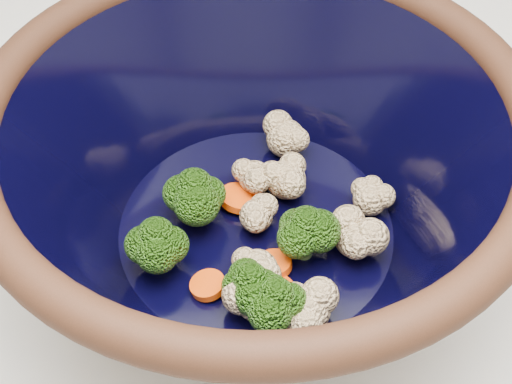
% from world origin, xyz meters
% --- Properties ---
extents(mixing_bowl, '(0.46, 0.46, 0.17)m').
position_xyz_m(mixing_bowl, '(-0.07, 0.10, 0.99)').
color(mixing_bowl, black).
rests_on(mixing_bowl, counter).
extents(vegetable_pile, '(0.20, 0.20, 0.05)m').
position_xyz_m(vegetable_pile, '(-0.07, 0.08, 0.96)').
color(vegetable_pile, '#608442').
rests_on(vegetable_pile, mixing_bowl).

